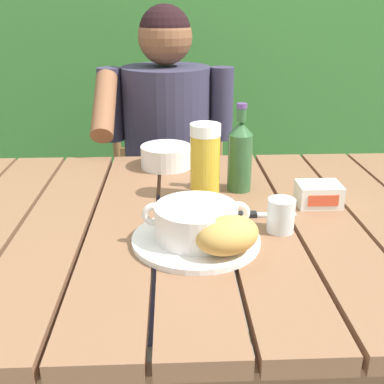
% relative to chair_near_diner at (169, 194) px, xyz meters
% --- Properties ---
extents(dining_table, '(1.34, 0.93, 0.77)m').
position_rel_chair_near_diner_xyz_m(dining_table, '(0.06, -0.90, 0.21)').
color(dining_table, brown).
rests_on(dining_table, ground_plane).
extents(hedge_backdrop, '(3.68, 0.90, 2.43)m').
position_rel_chair_near_diner_xyz_m(hedge_backdrop, '(0.04, 0.92, 0.63)').
color(hedge_backdrop, '#397833').
rests_on(hedge_backdrop, ground_plane).
extents(chair_near_diner, '(0.49, 0.45, 0.90)m').
position_rel_chair_near_diner_xyz_m(chair_near_diner, '(0.00, 0.00, 0.00)').
color(chair_near_diner, brown).
rests_on(chair_near_diner, ground_plane).
extents(person_eating, '(0.48, 0.47, 1.22)m').
position_rel_chair_near_diner_xyz_m(person_eating, '(-0.00, -0.20, 0.25)').
color(person_eating, '#332F47').
rests_on(person_eating, ground_plane).
extents(serving_plate, '(0.26, 0.26, 0.01)m').
position_rel_chair_near_diner_xyz_m(serving_plate, '(0.06, -1.02, 0.31)').
color(serving_plate, white).
rests_on(serving_plate, dining_table).
extents(soup_bowl, '(0.22, 0.17, 0.08)m').
position_rel_chair_near_diner_xyz_m(soup_bowl, '(0.06, -1.02, 0.35)').
color(soup_bowl, white).
rests_on(soup_bowl, serving_plate).
extents(bread_roll, '(0.16, 0.14, 0.07)m').
position_rel_chair_near_diner_xyz_m(bread_roll, '(0.12, -1.09, 0.35)').
color(bread_roll, '#C49247').
rests_on(bread_roll, serving_plate).
extents(beer_glass, '(0.07, 0.07, 0.19)m').
position_rel_chair_near_diner_xyz_m(beer_glass, '(0.10, -0.78, 0.40)').
color(beer_glass, gold).
rests_on(beer_glass, dining_table).
extents(beer_bottle, '(0.06, 0.06, 0.23)m').
position_rel_chair_near_diner_xyz_m(beer_bottle, '(0.19, -0.73, 0.40)').
color(beer_bottle, '#305B31').
rests_on(beer_bottle, dining_table).
extents(water_glass_small, '(0.06, 0.06, 0.07)m').
position_rel_chair_near_diner_xyz_m(water_glass_small, '(0.25, -0.98, 0.34)').
color(water_glass_small, silver).
rests_on(water_glass_small, dining_table).
extents(butter_tub, '(0.10, 0.08, 0.05)m').
position_rel_chair_near_diner_xyz_m(butter_tub, '(0.37, -0.84, 0.33)').
color(butter_tub, white).
rests_on(butter_tub, dining_table).
extents(table_knife, '(0.15, 0.02, 0.01)m').
position_rel_chair_near_diner_xyz_m(table_knife, '(0.21, -0.90, 0.31)').
color(table_knife, silver).
rests_on(table_knife, dining_table).
extents(diner_bowl, '(0.15, 0.15, 0.06)m').
position_rel_chair_near_diner_xyz_m(diner_bowl, '(-0.00, -0.54, 0.34)').
color(diner_bowl, white).
rests_on(diner_bowl, dining_table).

